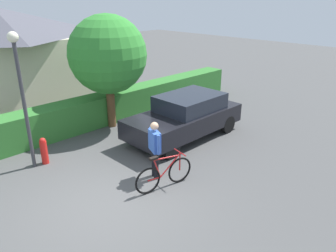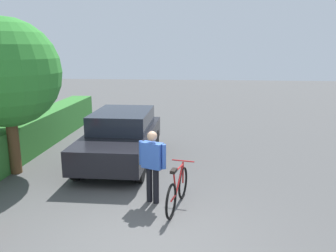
{
  "view_description": "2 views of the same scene",
  "coord_description": "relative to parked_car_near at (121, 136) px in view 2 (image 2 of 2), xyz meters",
  "views": [
    {
      "loc": [
        -3.69,
        -5.67,
        4.6
      ],
      "look_at": [
        2.83,
        0.87,
        0.92
      ],
      "focal_mm": 35.13,
      "sensor_mm": 36.0,
      "label": 1
    },
    {
      "loc": [
        -5.16,
        -0.86,
        3.31
      ],
      "look_at": [
        3.93,
        -0.02,
        1.16
      ],
      "focal_mm": 35.95,
      "sensor_mm": 36.0,
      "label": 2
    }
  ],
  "objects": [
    {
      "name": "parked_car_near",
      "position": [
        0.0,
        0.0,
        0.0
      ],
      "size": [
        4.23,
        1.84,
        1.48
      ],
      "color": "black",
      "rests_on": "ground"
    },
    {
      "name": "tree_kerbside",
      "position": [
        -1.2,
        2.62,
        1.9
      ],
      "size": [
        2.75,
        2.75,
        4.06
      ],
      "color": "brown",
      "rests_on": "ground"
    },
    {
      "name": "ground_plane",
      "position": [
        -4.18,
        -1.38,
        -0.77
      ],
      "size": [
        60.0,
        60.0,
        0.0
      ],
      "primitive_type": "plane",
      "color": "#4A4A4A"
    },
    {
      "name": "person_rider",
      "position": [
        -2.61,
        -1.29,
        0.16
      ],
      "size": [
        0.36,
        0.61,
        1.6
      ],
      "color": "black",
      "rests_on": "ground"
    },
    {
      "name": "bicycle",
      "position": [
        -2.8,
        -1.83,
        -0.38
      ],
      "size": [
        1.66,
        0.52,
        0.96
      ],
      "color": "black",
      "rests_on": "ground"
    }
  ]
}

